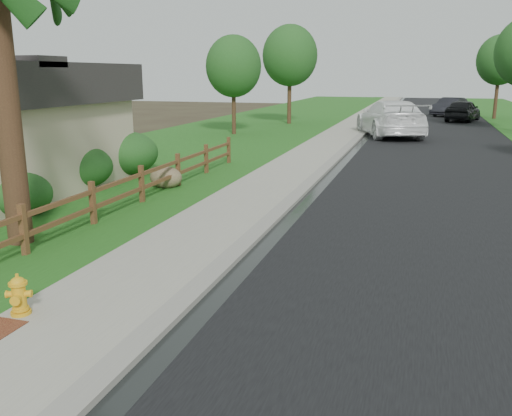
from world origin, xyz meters
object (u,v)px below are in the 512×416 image
(ranch_fence, at_px, (119,191))
(white_suv, at_px, (390,118))
(dark_car_mid, at_px, (463,110))
(fire_hydrant, at_px, (19,296))

(ranch_fence, height_order, white_suv, white_suv)
(white_suv, bearing_deg, dark_car_mid, -129.03)
(white_suv, bearing_deg, ranch_fence, 57.07)
(ranch_fence, xyz_separation_m, dark_car_mid, (10.29, 32.65, 0.22))
(dark_car_mid, bearing_deg, fire_hydrant, 93.05)
(fire_hydrant, bearing_deg, white_suv, 82.10)
(ranch_fence, height_order, fire_hydrant, ranch_fence)
(ranch_fence, relative_size, white_suv, 2.38)
(fire_hydrant, xyz_separation_m, dark_car_mid, (8.38, 38.66, 0.45))
(ranch_fence, bearing_deg, fire_hydrant, -72.45)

